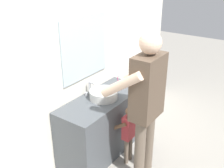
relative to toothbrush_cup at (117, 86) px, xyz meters
name	(u,v)px	position (x,y,z in m)	size (l,w,h in m)	color
ground_plane	(121,157)	(-0.33, -0.29, -0.87)	(14.00, 14.00, 0.00)	#9E998E
back_wall	(82,54)	(-0.33, 0.33, 0.48)	(4.40, 0.10, 2.70)	silver
vanity_cabinet	(103,125)	(-0.33, 0.01, -0.46)	(1.32, 0.54, 0.82)	#4C5156
sink_basin	(104,94)	(-0.33, -0.01, 0.01)	(0.36, 0.36, 0.11)	silver
faucet	(90,88)	(-0.33, 0.21, 0.03)	(0.18, 0.14, 0.18)	#B7BABF
toothbrush_cup	(117,86)	(0.00, 0.00, 0.00)	(0.07, 0.07, 0.21)	silver
child_toddler	(128,130)	(-0.33, -0.40, -0.38)	(0.25, 0.25, 0.81)	#6B5B4C
adult_parent	(146,96)	(-0.42, -0.66, 0.21)	(0.56, 0.58, 1.80)	#6B5B4C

